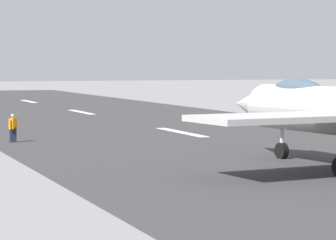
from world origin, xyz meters
TOP-DOWN VIEW (x-y plane):
  - crew_person at (21.85, 11.50)m, footprint 0.55×0.50m

SIDE VIEW (x-z plane):
  - crew_person at x=21.85m, z-range 0.00..1.63m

